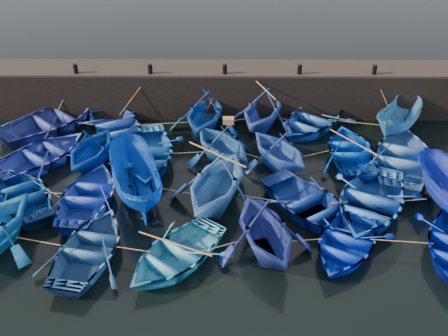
{
  "coord_description": "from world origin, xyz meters",
  "views": [
    {
      "loc": [
        0.13,
        -15.66,
        12.85
      ],
      "look_at": [
        0.0,
        3.2,
        0.7
      ],
      "focal_mm": 40.0,
      "sensor_mm": 36.0,
      "label": 1
    }
  ],
  "objects_px": {
    "wooden_crate": "(228,121)",
    "boat_8": "(146,154)",
    "boat_0": "(51,121)",
    "boat_13": "(24,194)"
  },
  "relations": [
    {
      "from": "boat_8",
      "to": "boat_13",
      "type": "bearing_deg",
      "value": -153.1
    },
    {
      "from": "boat_13",
      "to": "wooden_crate",
      "type": "xyz_separation_m",
      "value": [
        8.68,
        3.41,
        1.78
      ]
    },
    {
      "from": "wooden_crate",
      "to": "boat_8",
      "type": "bearing_deg",
      "value": -177.1
    },
    {
      "from": "boat_0",
      "to": "boat_8",
      "type": "relative_size",
      "value": 1.01
    },
    {
      "from": "boat_0",
      "to": "boat_8",
      "type": "bearing_deg",
      "value": -167.29
    },
    {
      "from": "boat_13",
      "to": "boat_8",
      "type": "bearing_deg",
      "value": 179.62
    },
    {
      "from": "boat_0",
      "to": "boat_13",
      "type": "height_order",
      "value": "boat_0"
    },
    {
      "from": "boat_0",
      "to": "boat_8",
      "type": "height_order",
      "value": "boat_0"
    },
    {
      "from": "boat_8",
      "to": "wooden_crate",
      "type": "height_order",
      "value": "wooden_crate"
    },
    {
      "from": "boat_0",
      "to": "wooden_crate",
      "type": "xyz_separation_m",
      "value": [
        9.46,
        -3.1,
        1.67
      ]
    }
  ]
}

